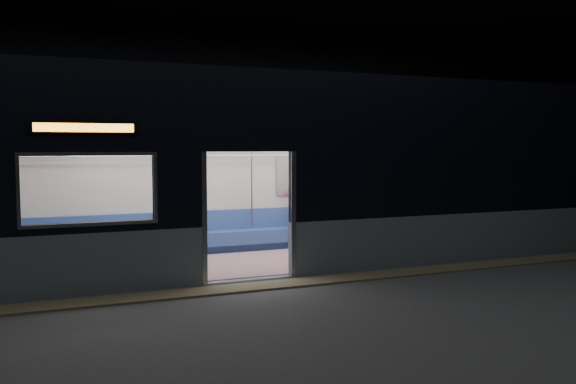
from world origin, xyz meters
TOP-DOWN VIEW (x-y plane):
  - station_floor at (0.00, 0.00)m, footprint 24.00×14.00m
  - station_envelope at (0.00, 0.00)m, footprint 24.00×14.00m
  - tactile_strip at (0.00, 0.55)m, footprint 22.80×0.50m
  - metro_car at (-0.00, 2.54)m, footprint 18.00×3.04m
  - passenger at (2.11, 3.55)m, footprint 0.47×0.76m
  - handbag at (2.10, 3.30)m, footprint 0.38×0.35m
  - transit_map at (2.18, 3.85)m, footprint 1.08×0.03m

SIDE VIEW (x-z plane):
  - station_floor at x=0.00m, z-range -0.01..0.00m
  - tactile_strip at x=0.00m, z-range 0.00..0.03m
  - handbag at x=2.10m, z-range 0.62..0.77m
  - passenger at x=2.11m, z-range 0.11..1.55m
  - transit_map at x=2.18m, z-range 1.15..1.85m
  - metro_car at x=0.00m, z-range 0.17..3.52m
  - station_envelope at x=0.00m, z-range 1.16..6.16m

